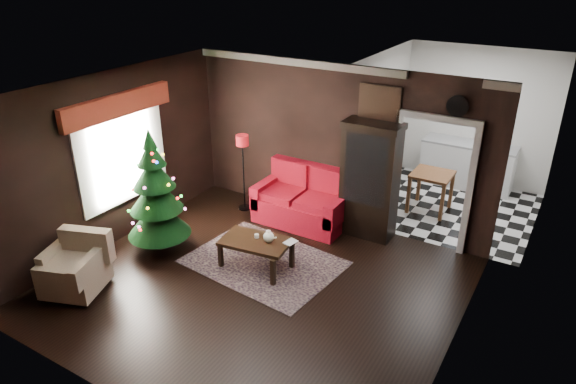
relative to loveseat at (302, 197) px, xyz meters
The scene contains 26 objects.
floor 2.15m from the loveseat, 78.96° to the right, with size 5.50×5.50×0.00m, color black.
ceiling 3.11m from the loveseat, 78.96° to the right, with size 5.50×5.50×0.00m, color white.
wall_back 1.08m from the loveseat, 48.37° to the left, with size 5.50×5.50×0.00m, color black.
wall_front 4.66m from the loveseat, 84.98° to the right, with size 5.50×5.50×0.00m, color black.
wall_left 3.25m from the loveseat, 138.90° to the right, with size 5.50×5.50×0.00m, color black.
wall_right 3.86m from the loveseat, 33.06° to the right, with size 5.50×5.50×0.00m, color black.
doorway 2.22m from the loveseat, 12.09° to the left, with size 1.10×0.10×2.10m, color silver, non-canonical shape.
left_window 3.11m from the loveseat, 141.31° to the right, with size 0.05×1.60×1.40m, color white.
valance 3.40m from the loveseat, 140.32° to the right, with size 0.12×2.10×0.35m, color maroon.
kitchen_floor 2.91m from the loveseat, 42.88° to the left, with size 3.00×3.00×0.00m, color white.
kitchen_window 4.17m from the loveseat, 58.30° to the left, with size 0.70×0.06×0.70m, color white.
rug 1.56m from the loveseat, 84.17° to the right, with size 2.27×1.65×0.01m, color #4C3547.
loveseat is the anchor object (origin of this frame).
curio_cabinet 1.25m from the loveseat, 10.83° to the left, with size 0.90×0.45×1.90m, color black, non-canonical shape.
floor_lamp 1.14m from the loveseat, 165.59° to the right, with size 0.24×0.24×1.42m, color black, non-canonical shape.
christmas_tree 2.55m from the loveseat, 126.79° to the right, with size 1.00×1.00×1.90m, color black, non-canonical shape.
armchair 3.87m from the loveseat, 116.61° to the right, with size 0.80×0.80×0.81m, color tan, non-canonical shape.
coffee_table 1.66m from the loveseat, 85.69° to the right, with size 1.03×0.62×0.46m, color black, non-canonical shape.
teapot 1.61m from the loveseat, 78.62° to the right, with size 0.19×0.19×0.18m, color white, non-canonical shape.
cup_a 1.40m from the loveseat, 82.24° to the right, with size 0.07×0.07×0.06m, color white.
cup_b 1.56m from the loveseat, 86.63° to the right, with size 0.07×0.07×0.06m, color white.
book 1.51m from the loveseat, 69.19° to the right, with size 0.15×0.02×0.20m, color #A3897C.
wall_clock 3.04m from the loveseat, ahead, with size 0.32×0.32×0.06m, color silver.
painting 2.13m from the loveseat, 19.40° to the left, with size 0.62×0.05×0.52m, color tan.
kitchen_counter 3.79m from the loveseat, 56.31° to the left, with size 1.80×0.60×0.90m, color silver.
kitchen_table 2.45m from the loveseat, 42.51° to the left, with size 0.70×0.70×0.75m, color brown, non-canonical shape.
Camera 1 is at (3.59, -5.09, 4.39)m, focal length 32.13 mm.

